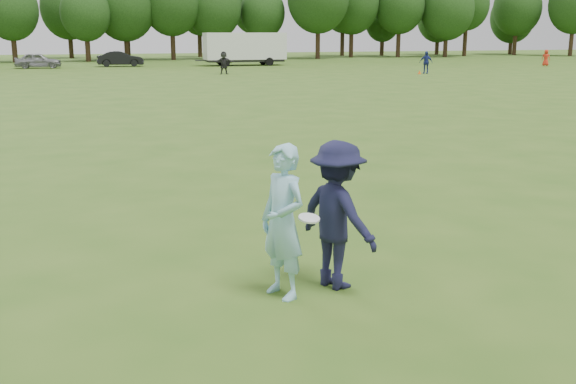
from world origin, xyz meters
name	(u,v)px	position (x,y,z in m)	size (l,w,h in m)	color
ground	(309,295)	(0.00, 0.00, 0.00)	(200.00, 200.00, 0.00)	#335919
thrower	(283,222)	(-0.33, 0.08, 0.99)	(0.72, 0.47, 1.97)	#90CBDF
defender	(338,215)	(0.45, 0.20, 0.98)	(1.26, 0.73, 1.96)	#181835
player_far_b	(426,62)	(24.08, 41.74, 0.89)	(1.04, 0.43, 1.77)	navy
player_far_c	(546,58)	(41.22, 49.19, 0.80)	(0.78, 0.51, 1.59)	red
player_far_d	(224,63)	(8.35, 45.72, 0.89)	(1.66, 0.53, 1.79)	#272727
car_e	(38,61)	(-6.24, 59.37, 0.70)	(1.65, 4.10, 1.40)	gray
car_f	(120,59)	(1.20, 60.42, 0.73)	(1.54, 4.41, 1.45)	black
field_cone	(420,72)	(23.32, 41.31, 0.15)	(0.28, 0.28, 0.30)	#F9580D
disc_in_play	(309,218)	(-0.04, -0.10, 1.06)	(0.30, 0.29, 0.09)	white
cargo_trailer	(245,47)	(13.21, 58.91, 1.78)	(9.00, 2.75, 3.20)	white
treeline	(123,6)	(2.81, 76.90, 6.26)	(130.35, 18.39, 11.74)	#332114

